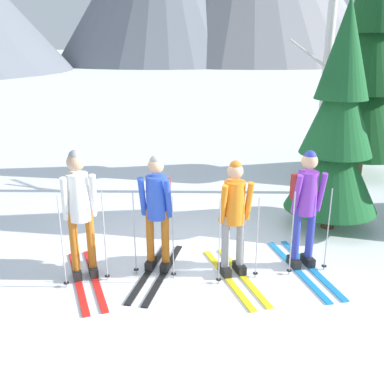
# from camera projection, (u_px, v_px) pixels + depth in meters

# --- Properties ---
(ground_plane) EXTENTS (400.00, 400.00, 0.00)m
(ground_plane) POSITION_uv_depth(u_px,v_px,m) (198.00, 268.00, 6.30)
(ground_plane) COLOR white
(skier_in_white) EXTENTS (0.71, 1.74, 1.79)m
(skier_in_white) POSITION_uv_depth(u_px,v_px,m) (79.00, 208.00, 5.75)
(skier_in_white) COLOR red
(skier_in_white) RESTS_ON ground
(skier_in_blue) EXTENTS (0.87, 1.74, 1.67)m
(skier_in_blue) POSITION_uv_depth(u_px,v_px,m) (157.00, 208.00, 5.98)
(skier_in_blue) COLOR black
(skier_in_blue) RESTS_ON ground
(skier_in_orange) EXTENTS (0.63, 1.70, 1.63)m
(skier_in_orange) POSITION_uv_depth(u_px,v_px,m) (234.00, 216.00, 5.85)
(skier_in_orange) COLOR yellow
(skier_in_orange) RESTS_ON ground
(skier_in_purple) EXTENTS (0.61, 1.82, 1.71)m
(skier_in_purple) POSITION_uv_depth(u_px,v_px,m) (305.00, 204.00, 6.06)
(skier_in_purple) COLOR #1E84D1
(skier_in_purple) RESTS_ON ground
(pine_tree_near) EXTENTS (2.28, 2.28, 5.50)m
(pine_tree_near) POSITION_uv_depth(u_px,v_px,m) (367.00, 68.00, 10.01)
(pine_tree_near) COLOR #51381E
(pine_tree_near) RESTS_ON ground
(pine_tree_mid) EXTENTS (1.55, 1.55, 3.74)m
(pine_tree_mid) POSITION_uv_depth(u_px,v_px,m) (337.00, 130.00, 7.14)
(pine_tree_mid) COLOR #51381E
(pine_tree_mid) RESTS_ON ground
(birch_tree_tall) EXTENTS (1.05, 0.90, 4.97)m
(birch_tree_tall) POSITION_uv_depth(u_px,v_px,m) (326.00, 72.00, 8.67)
(birch_tree_tall) COLOR silver
(birch_tree_tall) RESTS_ON ground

